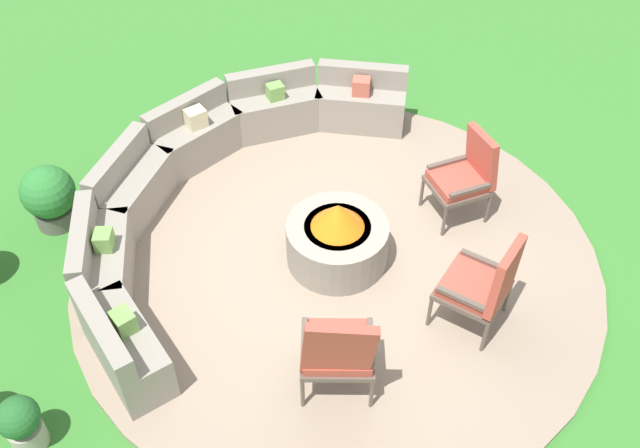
% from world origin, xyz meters
% --- Properties ---
extents(ground_plane, '(24.00, 24.00, 0.00)m').
position_xyz_m(ground_plane, '(0.00, 0.00, 0.00)').
color(ground_plane, '#387A2D').
extents(patio_circle, '(5.35, 5.35, 0.06)m').
position_xyz_m(patio_circle, '(0.00, 0.00, 0.03)').
color(patio_circle, gray).
rests_on(patio_circle, ground_plane).
extents(fire_pit, '(1.02, 1.02, 0.74)m').
position_xyz_m(fire_pit, '(0.00, 0.00, 0.35)').
color(fire_pit, gray).
rests_on(fire_pit, patio_circle).
extents(curved_stone_bench, '(4.99, 2.25, 0.76)m').
position_xyz_m(curved_stone_bench, '(0.03, 1.63, 0.37)').
color(curved_stone_bench, gray).
rests_on(curved_stone_bench, patio_circle).
extents(lounge_chair_front_left, '(0.82, 0.85, 1.15)m').
position_xyz_m(lounge_chair_front_left, '(-1.32, -0.76, 0.63)').
color(lounge_chair_front_left, brown).
rests_on(lounge_chair_front_left, patio_circle).
extents(lounge_chair_front_right, '(0.61, 0.59, 1.07)m').
position_xyz_m(lounge_chair_front_right, '(-0.02, -1.52, 0.61)').
color(lounge_chair_front_right, brown).
rests_on(lounge_chair_front_right, patio_circle).
extents(lounge_chair_back_left, '(0.77, 0.77, 1.02)m').
position_xyz_m(lounge_chair_back_left, '(1.28, -0.80, 0.60)').
color(lounge_chair_back_left, brown).
rests_on(lounge_chair_back_left, patio_circle).
extents(potted_plant_0, '(0.35, 0.35, 0.58)m').
position_xyz_m(potted_plant_0, '(-3.04, 1.17, 0.31)').
color(potted_plant_0, '#A89E8E').
rests_on(potted_plant_0, ground_plane).
extents(potted_plant_3, '(0.57, 0.57, 0.73)m').
position_xyz_m(potted_plant_3, '(-1.05, 2.89, 0.39)').
color(potted_plant_3, '#605B56').
rests_on(potted_plant_3, ground_plane).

